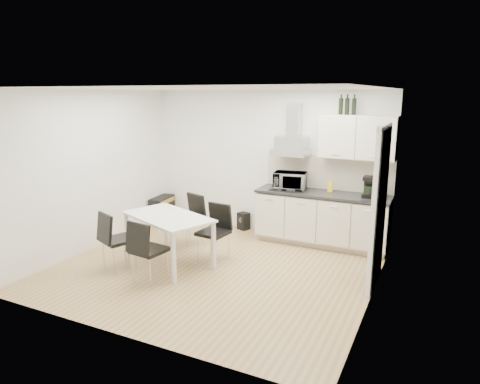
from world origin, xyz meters
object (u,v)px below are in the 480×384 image
object	(u,v)px
chair_near_right	(150,251)
floor_speaker	(244,221)
chair_far_left	(188,221)
chair_near_left	(119,241)
guitar_amp	(162,209)
chair_far_right	(213,233)
dining_table	(168,221)
kitchenette	(325,197)

from	to	relation	value
chair_near_right	floor_speaker	xyz separation A→B (m)	(0.17, 2.65, -0.28)
chair_far_left	chair_near_left	size ratio (longest dim) A/B	1.00
chair_far_left	guitar_amp	size ratio (longest dim) A/B	1.38
chair_near_left	guitar_amp	world-z (taller)	chair_near_left
guitar_amp	chair_far_right	bearing A→B (deg)	-41.44
chair_far_left	dining_table	bearing A→B (deg)	117.42
chair_far_left	guitar_amp	distance (m)	1.61
chair_far_right	guitar_amp	xyz separation A→B (m)	(-1.95, 1.37, -0.18)
kitchenette	chair_far_right	bearing A→B (deg)	-132.64
kitchenette	chair_near_left	world-z (taller)	kitchenette
chair_far_left	guitar_amp	xyz separation A→B (m)	(-1.25, 0.99, -0.18)
chair_near_left	guitar_amp	size ratio (longest dim) A/B	1.38
kitchenette	floor_speaker	distance (m)	1.73
kitchenette	floor_speaker	size ratio (longest dim) A/B	7.74
chair_far_right	chair_near_left	size ratio (longest dim) A/B	1.00
dining_table	chair_far_left	bearing A→B (deg)	121.84
chair_far_left	floor_speaker	bearing A→B (deg)	-92.45
chair_near_left	guitar_amp	distance (m)	2.42
chair_far_left	kitchenette	bearing A→B (deg)	-134.79
dining_table	guitar_amp	world-z (taller)	dining_table
chair_far_right	chair_near_left	world-z (taller)	same
chair_near_left	dining_table	bearing A→B (deg)	67.01
chair_far_left	floor_speaker	distance (m)	1.35
guitar_amp	kitchenette	bearing A→B (deg)	-4.75
guitar_amp	chair_near_left	bearing A→B (deg)	-75.29
dining_table	chair_far_right	size ratio (longest dim) A/B	1.81
chair_far_right	floor_speaker	world-z (taller)	chair_far_right
dining_table	chair_near_left	size ratio (longest dim) A/B	1.81
floor_speaker	guitar_amp	bearing A→B (deg)	-149.60
chair_near_right	chair_far_right	bearing A→B (deg)	75.22
chair_far_left	chair_far_right	size ratio (longest dim) A/B	1.00
chair_far_left	chair_near_left	distance (m)	1.32
kitchenette	chair_far_left	xyz separation A→B (m)	(-2.04, -1.08, -0.39)
chair_far_right	chair_near_left	distance (m)	1.40
kitchenette	guitar_amp	world-z (taller)	kitchenette
chair_far_left	chair_near_right	distance (m)	1.43
dining_table	kitchenette	bearing A→B (deg)	65.61
guitar_amp	floor_speaker	bearing A→B (deg)	2.16
chair_far_right	chair_near_left	xyz separation A→B (m)	(-1.08, -0.88, 0.00)
chair_near_left	chair_near_right	size ratio (longest dim) A/B	1.00
chair_far_left	chair_near_right	xyz separation A→B (m)	(0.27, -1.40, 0.00)
chair_near_left	floor_speaker	distance (m)	2.66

